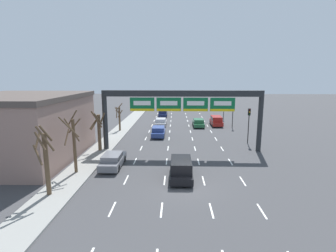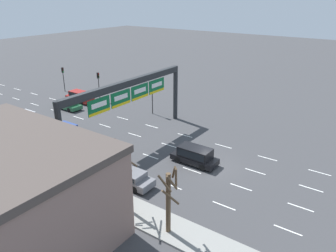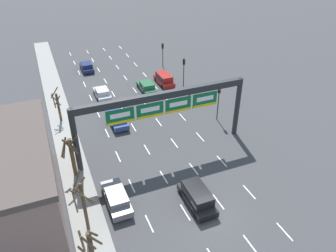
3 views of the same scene
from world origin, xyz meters
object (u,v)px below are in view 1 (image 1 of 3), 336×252
(traffic_light_mid_block, at_px, (233,109))
(tree_bare_closest, at_px, (119,117))
(car_green, at_px, (198,123))
(tree_bare_furthest, at_px, (45,159))
(sign_gantry, at_px, (182,104))
(suv_black, at_px, (181,168))
(tree_bare_second, at_px, (73,141))
(tree_bare_third, at_px, (99,129))
(suv_red, at_px, (216,120))
(car_blue, at_px, (158,131))
(traffic_light_far_end, at_px, (249,119))
(car_silver, at_px, (161,122))
(car_navy, at_px, (163,113))
(car_grey, at_px, (113,160))
(traffic_light_near_gantry, at_px, (224,105))

(traffic_light_mid_block, height_order, tree_bare_closest, tree_bare_closest)
(car_green, distance_m, tree_bare_furthest, 30.54)
(sign_gantry, distance_m, tree_bare_closest, 14.84)
(tree_bare_furthest, bearing_deg, suv_black, 21.35)
(sign_gantry, xyz_separation_m, tree_bare_closest, (-9.70, 10.76, -3.22))
(tree_bare_second, distance_m, tree_bare_third, 7.28)
(suv_red, relative_size, tree_bare_third, 1.00)
(car_green, xyz_separation_m, car_blue, (-6.51, -7.58, 0.04))
(traffic_light_far_end, height_order, tree_bare_furthest, tree_bare_furthest)
(car_green, distance_m, suv_black, 23.81)
(car_silver, relative_size, suv_black, 0.93)
(car_blue, bearing_deg, car_green, 49.34)
(car_blue, distance_m, traffic_light_mid_block, 14.36)
(car_navy, bearing_deg, traffic_light_mid_block, -43.30)
(traffic_light_far_end, xyz_separation_m, tree_bare_third, (-18.47, -4.27, -0.62))
(traffic_light_mid_block, xyz_separation_m, tree_bare_closest, (-18.74, -3.66, -0.80))
(tree_bare_second, bearing_deg, traffic_light_mid_block, 49.81)
(tree_bare_second, bearing_deg, car_green, 60.21)
(sign_gantry, distance_m, car_grey, 10.26)
(car_silver, relative_size, car_navy, 1.04)
(car_grey, distance_m, car_silver, 21.52)
(car_blue, distance_m, tree_bare_third, 10.42)
(sign_gantry, height_order, tree_bare_furthest, sign_gantry)
(sign_gantry, relative_size, suv_black, 4.04)
(traffic_light_far_end, bearing_deg, car_grey, -148.49)
(car_grey, bearing_deg, tree_bare_closest, 99.72)
(car_green, height_order, car_silver, car_silver)
(car_navy, height_order, traffic_light_far_end, traffic_light_far_end)
(car_silver, distance_m, car_blue, 7.95)
(traffic_light_near_gantry, bearing_deg, car_navy, 165.47)
(car_silver, bearing_deg, traffic_light_near_gantry, 31.82)
(tree_bare_closest, distance_m, tree_bare_furthest, 23.22)
(tree_bare_third, distance_m, tree_bare_furthest, 11.85)
(suv_black, distance_m, car_navy, 35.00)
(car_green, height_order, car_navy, car_navy)
(car_grey, distance_m, tree_bare_second, 4.24)
(sign_gantry, bearing_deg, traffic_light_near_gantry, 68.53)
(car_green, height_order, car_blue, car_blue)
(traffic_light_near_gantry, xyz_separation_m, tree_bare_closest, (-18.75, -12.23, -0.64))
(car_grey, height_order, traffic_light_mid_block, traffic_light_mid_block)
(car_grey, xyz_separation_m, traffic_light_near_gantry, (15.89, 28.91, 2.24))
(sign_gantry, bearing_deg, tree_bare_closest, 132.05)
(car_grey, distance_m, suv_red, 25.84)
(car_silver, xyz_separation_m, traffic_light_near_gantry, (12.37, 7.68, 2.23))
(car_blue, bearing_deg, traffic_light_far_end, -17.07)
(car_silver, bearing_deg, tree_bare_third, -111.75)
(traffic_light_mid_block, height_order, tree_bare_second, tree_bare_second)
(car_grey, xyz_separation_m, car_navy, (3.34, 32.16, 0.01))
(traffic_light_mid_block, distance_m, tree_bare_second, 29.19)
(traffic_light_far_end, bearing_deg, car_silver, 136.15)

